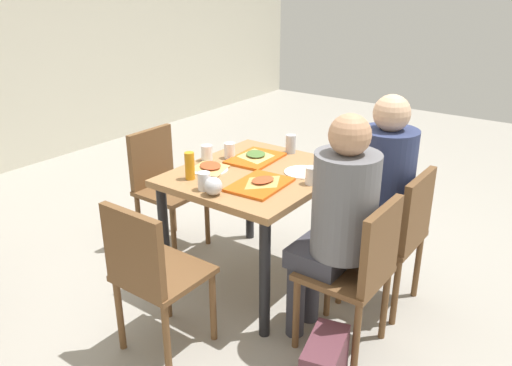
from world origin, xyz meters
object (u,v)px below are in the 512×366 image
object	(u,v)px
foil_bundle	(213,186)
handbag	(324,365)
chair_near_left	(360,267)
person_in_red	(337,215)
plastic_cup_d	(230,151)
tray_red_near	(260,185)
plastic_cup_c	(204,181)
paper_plate_near_edge	(303,172)
tray_red_far	(255,158)
plastic_cup_a	(207,153)
pizza_slice_a	(263,181)
paper_plate_center	(210,170)
plastic_cup_b	(311,176)
chair_near_right	(398,230)
condiment_bottle	(190,166)
chair_far_side	(162,180)
person_in_brown_jacket	(378,184)
soda_can	(291,144)
pizza_slice_b	(256,155)
chair_left_end	(151,270)
main_table	(256,188)
pizza_slice_c	(210,166)

from	to	relation	value
foil_bundle	handbag	distance (m)	1.05
chair_near_left	person_in_red	distance (m)	0.28
person_in_red	plastic_cup_d	world-z (taller)	person_in_red
tray_red_near	plastic_cup_c	xyz separation A→B (m)	(-0.22, 0.21, 0.04)
plastic_cup_c	foil_bundle	size ratio (longest dim) A/B	1.00
paper_plate_near_edge	plastic_cup_d	distance (m)	0.52
tray_red_far	plastic_cup_a	world-z (taller)	plastic_cup_a
paper_plate_near_edge	plastic_cup_c	world-z (taller)	plastic_cup_c
pizza_slice_a	plastic_cup_c	size ratio (longest dim) A/B	2.24
paper_plate_center	plastic_cup_d	distance (m)	0.25
paper_plate_near_edge	foil_bundle	xyz separation A→B (m)	(-0.56, 0.21, 0.05)
pizza_slice_a	plastic_cup_a	xyz separation A→B (m)	(0.12, 0.52, 0.03)
paper_plate_near_edge	foil_bundle	bearing A→B (deg)	159.11
plastic_cup_b	tray_red_near	bearing A→B (deg)	132.35
chair_near_right	person_in_red	bearing A→B (deg)	164.04
paper_plate_near_edge	condiment_bottle	distance (m)	0.67
chair_far_side	person_in_brown_jacket	bearing A→B (deg)	-80.65
person_in_red	soda_can	size ratio (longest dim) A/B	10.29
plastic_cup_d	chair_far_side	bearing A→B (deg)	100.38
pizza_slice_b	pizza_slice_a	bearing A→B (deg)	-138.91
pizza_slice_a	plastic_cup_b	world-z (taller)	plastic_cup_b
paper_plate_center	tray_red_near	bearing A→B (deg)	-93.62
tray_red_far	pizza_slice_b	distance (m)	0.03
chair_left_end	pizza_slice_a	world-z (taller)	chair_left_end
main_table	chair_near_right	xyz separation A→B (m)	(0.24, -0.81, -0.14)
person_in_brown_jacket	plastic_cup_d	size ratio (longest dim) A/B	12.55
foil_bundle	handbag	xyz separation A→B (m)	(-0.18, -0.81, -0.65)
plastic_cup_a	chair_near_left	bearing A→B (deg)	-100.59
main_table	plastic_cup_d	bearing A→B (deg)	70.68
person_in_red	chair_near_right	bearing A→B (deg)	-15.96
paper_plate_center	pizza_slice_b	size ratio (longest dim) A/B	0.78
plastic_cup_a	soda_can	xyz separation A→B (m)	(0.44, -0.34, 0.01)
person_in_red	paper_plate_near_edge	distance (m)	0.59
person_in_brown_jacket	paper_plate_near_edge	xyz separation A→B (m)	(-0.10, 0.44, 0.01)
plastic_cup_a	pizza_slice_b	bearing A→B (deg)	-46.23
chair_far_side	foil_bundle	bearing A→B (deg)	-116.49
person_in_brown_jacket	foil_bundle	bearing A→B (deg)	135.39
pizza_slice_b	plastic_cup_d	world-z (taller)	plastic_cup_d
person_in_red	pizza_slice_c	size ratio (longest dim) A/B	4.34
foil_bundle	plastic_cup_b	bearing A→B (deg)	-37.96
chair_near_right	foil_bundle	size ratio (longest dim) A/B	8.45
chair_left_end	pizza_slice_b	world-z (taller)	chair_left_end
person_in_red	condiment_bottle	size ratio (longest dim) A/B	7.84
chair_far_side	tray_red_near	world-z (taller)	chair_far_side
chair_near_left	pizza_slice_a	size ratio (longest dim) A/B	3.77
handbag	chair_left_end	bearing A→B (deg)	108.57
chair_near_left	chair_near_right	bearing A→B (deg)	0.00
person_in_brown_jacket	chair_left_end	bearing A→B (deg)	148.94
person_in_brown_jacket	paper_plate_near_edge	size ratio (longest dim) A/B	5.70
main_table	soda_can	size ratio (longest dim) A/B	8.03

